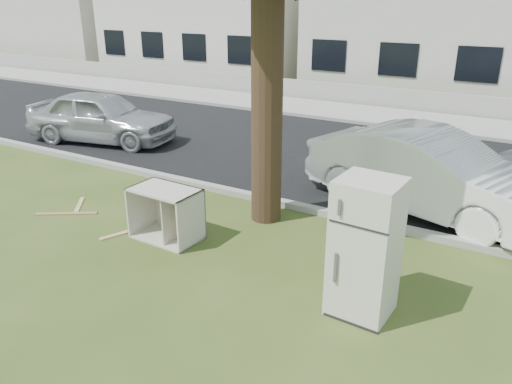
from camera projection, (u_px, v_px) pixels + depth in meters
The scene contains 15 objects.
ground at pixel (231, 266), 7.51m from camera, with size 120.00×120.00×0.00m, color #354A1A.
road at pixel (363, 160), 12.32m from camera, with size 120.00×7.00×0.01m, color black.
kerb_near at pixel (301, 210), 9.48m from camera, with size 120.00×0.18×0.12m, color gray.
kerb_far at pixel (402, 130), 15.18m from camera, with size 120.00×0.18×0.12m, color gray.
sidewalk at pixel (414, 120), 16.34m from camera, with size 120.00×2.80×0.01m, color gray.
low_wall at pixel (426, 101), 17.50m from camera, with size 120.00×0.15×0.70m, color gray.
townhouse_left at pixel (220, 1), 25.91m from camera, with size 10.20×8.16×7.04m.
filler_left at pixel (49, 5), 33.02m from camera, with size 16.00×9.00×6.40m, color beige.
fridge at pixel (365, 248), 6.13m from camera, with size 0.74×0.69×1.80m, color silver.
cabinet at pixel (166, 214), 8.24m from camera, with size 1.12×0.70×0.88m, color beige.
plank_a at pixel (66, 214), 9.29m from camera, with size 1.14×0.09×0.02m, color olive.
plank_b at pixel (79, 205), 9.66m from camera, with size 0.81×0.08×0.02m, color tan.
plank_c at pixel (124, 233), 8.54m from camera, with size 0.86×0.10×0.02m, color tan.
car_center at pixel (428, 173), 9.17m from camera, with size 1.61×4.63×1.53m, color white.
car_left at pixel (101, 117), 13.70m from camera, with size 1.65×4.11×1.40m, color #9FA1A6.
Camera 1 is at (3.66, -5.48, 3.79)m, focal length 35.00 mm.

